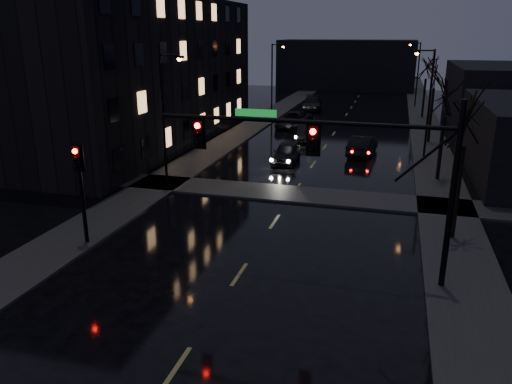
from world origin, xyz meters
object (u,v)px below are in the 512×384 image
Objects in this scene: lead_car at (362,145)px; oncoming_car_c at (294,120)px; oncoming_car_d at (312,103)px; oncoming_car_b at (307,132)px; oncoming_car_a at (286,153)px.

oncoming_car_c is at bearing -46.30° from lead_car.
oncoming_car_d is (-0.20, 12.46, 0.03)m from oncoming_car_c.
oncoming_car_b is at bearing -88.79° from oncoming_car_d.
oncoming_car_d is (-2.55, 18.04, 0.07)m from oncoming_car_b.
oncoming_car_b is 0.98× the size of lead_car.
oncoming_car_d reaches higher than oncoming_car_c.
oncoming_car_c is at bearing -95.90° from oncoming_car_d.
oncoming_car_d is 1.21× the size of lead_car.
oncoming_car_d is at bearing 97.31° from oncoming_car_c.
lead_car is at bearing -47.63° from oncoming_car_b.
oncoming_car_b is at bearing -34.26° from lead_car.
oncoming_car_d is (-2.50, 26.46, 0.08)m from oncoming_car_a.
oncoming_car_b is 6.87m from lead_car.
oncoming_car_d is at bearing 92.33° from oncoming_car_a.
oncoming_car_a is at bearing 43.86° from lead_car.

